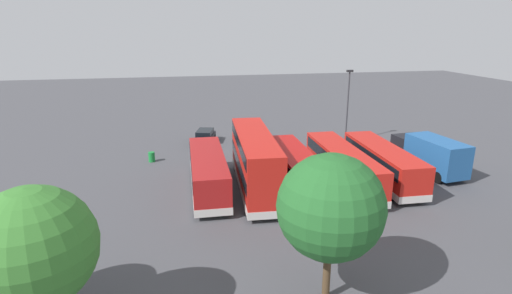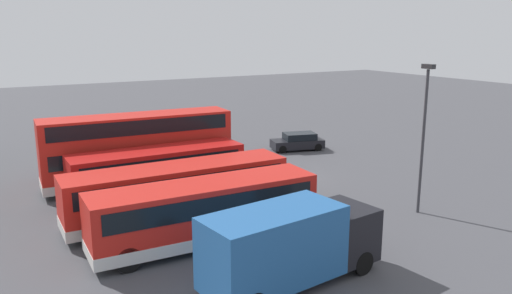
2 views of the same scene
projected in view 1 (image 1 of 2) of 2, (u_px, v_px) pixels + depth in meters
The scene contains 12 objects.
ground_plane at pixel (271, 154), 40.89m from camera, with size 140.00×140.00×0.00m, color #47474C.
bus_single_deck_near_end at pixel (382, 163), 33.18m from camera, with size 2.95×10.75×2.95m.
bus_single_deck_second at pixel (343, 165), 32.57m from camera, with size 2.87×11.75×2.95m.
bus_single_deck_third at pixel (294, 167), 32.12m from camera, with size 2.74×10.23×2.95m.
bus_double_decker_fourth at pixel (255, 160), 31.13m from camera, with size 3.31×12.02×4.55m.
bus_single_deck_fifth at pixel (208, 171), 31.17m from camera, with size 2.82×10.79×2.95m.
box_truck_blue at pixel (429, 153), 35.30m from camera, with size 3.33×7.73×3.20m.
car_hatchback_silver at pixel (205, 137), 44.55m from camera, with size 2.86×4.58×1.43m.
lamp_post_tall at pixel (348, 101), 43.75m from camera, with size 0.70×0.30×8.04m.
waste_bin_yellow at pixel (152, 157), 38.32m from camera, with size 0.60×0.60×0.95m, color #197F33.
tree_leftmost at pixel (33, 248), 14.79m from camera, with size 4.70×4.70×6.93m.
tree_midright at pixel (331, 207), 17.73m from camera, with size 4.87×4.87×7.18m.
Camera 1 is at (9.21, 37.90, 12.39)m, focal length 28.04 mm.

